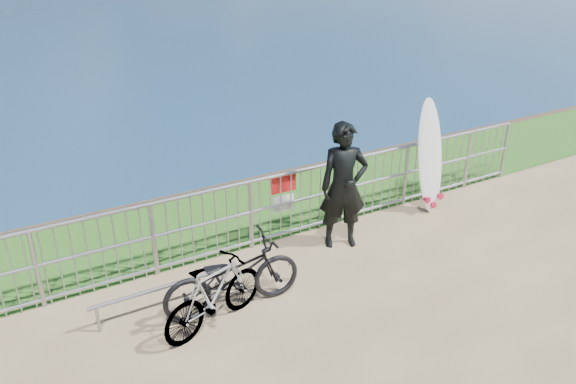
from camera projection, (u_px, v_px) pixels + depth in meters
grass_strip at (249, 211)px, 9.70m from camera, size 120.00×120.00×0.00m
railing at (281, 206)px, 8.61m from camera, size 10.06×0.10×1.13m
surfer at (344, 186)px, 8.31m from camera, size 0.83×0.70×1.96m
surfboard at (430, 160)px, 9.45m from camera, size 0.53×0.47×1.96m
bicycle_near at (232, 276)px, 7.03m from camera, size 1.85×0.74×0.95m
bicycle_far at (214, 294)px, 6.72m from camera, size 1.56×0.86×0.90m
bike_rack at (163, 290)px, 7.03m from camera, size 1.83×0.05×0.38m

